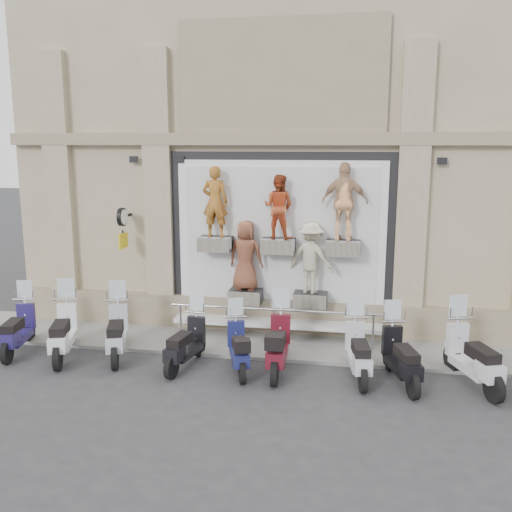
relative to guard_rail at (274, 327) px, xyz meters
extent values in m
plane|color=#313133|center=(0.00, -2.00, -0.47)|extent=(90.00, 90.00, 0.00)
cube|color=gray|center=(0.00, 0.10, -0.43)|extent=(16.00, 2.20, 0.08)
cube|color=black|center=(0.00, 0.96, 1.93)|extent=(5.60, 0.10, 4.30)
cube|color=white|center=(0.00, 0.90, 1.93)|extent=(5.10, 0.06, 3.90)
cube|color=white|center=(0.00, 0.86, 1.93)|extent=(4.70, 0.04, 3.60)
cube|color=white|center=(0.00, 0.55, -0.05)|extent=(5.10, 0.75, 0.10)
cube|color=#28282B|center=(-1.55, 0.59, 1.86)|extent=(0.80, 0.50, 0.35)
imported|color=#B56F27|center=(-1.55, 0.59, 2.90)|extent=(0.63, 0.42, 1.72)
cube|color=#28282B|center=(0.00, 0.59, 1.86)|extent=(0.80, 0.50, 0.35)
imported|color=#9D3F1F|center=(0.00, 0.59, 2.80)|extent=(0.86, 0.74, 1.53)
cube|color=#28282B|center=(1.55, 0.59, 1.86)|extent=(0.80, 0.50, 0.35)
imported|color=#E1B182|center=(1.55, 0.59, 2.95)|extent=(1.10, 0.52, 1.82)
cube|color=#28282B|center=(-0.80, 0.59, 0.56)|extent=(0.80, 0.50, 0.35)
imported|color=brown|center=(-0.80, 0.59, 1.59)|extent=(0.89, 0.63, 1.72)
cube|color=#28282B|center=(0.80, 0.59, 0.56)|extent=(0.80, 0.50, 0.35)
imported|color=beige|center=(0.80, 0.59, 1.59)|extent=(1.26, 0.97, 1.72)
cube|color=black|center=(-3.90, 0.72, 2.49)|extent=(0.06, 0.56, 0.06)
cylinder|color=black|center=(-3.90, 0.45, 2.49)|extent=(0.10, 0.46, 0.46)
cube|color=yellow|center=(-3.90, 0.45, 1.89)|extent=(0.04, 0.50, 0.38)
camera|label=1|loc=(1.91, -12.77, 4.29)|focal=40.00mm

